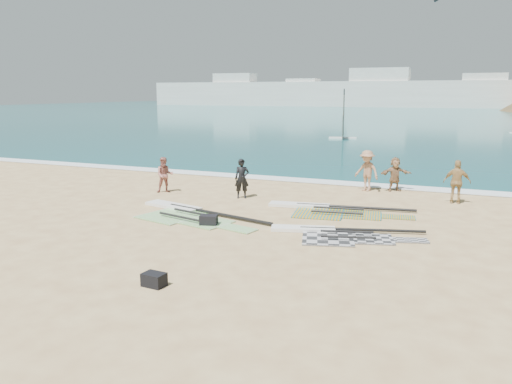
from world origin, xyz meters
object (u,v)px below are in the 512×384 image
at_px(rig_grey, 333,234).
at_px(rig_green, 187,213).
at_px(rig_orange, 326,210).
at_px(beachgoer_back, 457,182).
at_px(gear_bag_far, 154,280).
at_px(beachgoer_left, 165,175).
at_px(beachgoer_mid, 367,171).
at_px(beachgoer_right, 395,174).
at_px(person_wetsuit, 242,179).
at_px(gear_bag_near, 209,220).

xyz_separation_m(rig_grey, rig_green, (-5.91, 0.60, 0.00)).
distance_m(rig_orange, beachgoer_back, 5.89).
relative_size(gear_bag_far, beachgoer_back, 0.29).
height_order(beachgoer_left, beachgoer_mid, beachgoer_mid).
bearing_deg(beachgoer_mid, rig_green, -102.53).
distance_m(rig_grey, beachgoer_mid, 8.07).
height_order(gear_bag_far, beachgoer_left, beachgoer_left).
bearing_deg(beachgoer_right, beachgoer_back, -62.10).
xyz_separation_m(person_wetsuit, beachgoer_left, (-3.85, -0.24, -0.04)).
xyz_separation_m(gear_bag_near, gear_bag_far, (1.40, -5.47, -0.03)).
relative_size(gear_bag_far, beachgoer_left, 0.33).
bearing_deg(person_wetsuit, beachgoer_right, 10.66).
distance_m(rig_grey, gear_bag_near, 4.40).
height_order(rig_grey, gear_bag_near, gear_bag_near).
height_order(gear_bag_near, beachgoer_right, beachgoer_right).
distance_m(rig_grey, person_wetsuit, 6.76).
bearing_deg(beachgoer_left, beachgoer_right, -8.95).
relative_size(rig_green, beachgoer_left, 3.68).
bearing_deg(person_wetsuit, gear_bag_far, -102.19).
bearing_deg(gear_bag_far, rig_green, 114.12).
height_order(gear_bag_near, person_wetsuit, person_wetsuit).
relative_size(rig_green, person_wetsuit, 3.50).
bearing_deg(person_wetsuit, beachgoer_mid, 13.57).
bearing_deg(beachgoer_left, gear_bag_far, -92.03).
distance_m(rig_green, beachgoer_back, 11.34).
height_order(rig_green, gear_bag_far, gear_bag_far).
xyz_separation_m(gear_bag_near, beachgoer_right, (5.22, 9.01, 0.62)).
height_order(rig_grey, rig_orange, rig_orange).
bearing_deg(rig_green, beachgoer_mid, 67.42).
relative_size(rig_orange, beachgoer_back, 3.20).
distance_m(gear_bag_near, gear_bag_far, 5.65).
bearing_deg(beachgoer_left, gear_bag_near, -77.28).
height_order(rig_orange, beachgoer_back, beachgoer_back).
distance_m(person_wetsuit, beachgoer_right, 7.41).
bearing_deg(person_wetsuit, rig_grey, -63.69).
bearing_deg(rig_green, gear_bag_far, -51.77).
xyz_separation_m(rig_grey, beachgoer_mid, (-0.40, 8.01, 0.92)).
bearing_deg(gear_bag_near, rig_green, 144.41).
relative_size(person_wetsuit, beachgoer_left, 1.05).
xyz_separation_m(rig_green, beachgoer_mid, (5.52, 7.40, 0.92)).
bearing_deg(rig_grey, gear_bag_far, -132.32).
height_order(beachgoer_mid, beachgoer_back, beachgoer_mid).
relative_size(rig_orange, gear_bag_far, 10.85).
bearing_deg(beachgoer_mid, gear_bag_near, -90.86).
bearing_deg(beachgoer_back, rig_grey, 59.61).
height_order(rig_grey, person_wetsuit, person_wetsuit).
relative_size(beachgoer_back, beachgoer_right, 1.14).
height_order(gear_bag_far, person_wetsuit, person_wetsuit).
bearing_deg(rig_green, beachgoer_left, 146.85).
bearing_deg(beachgoer_mid, beachgoer_left, -131.01).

